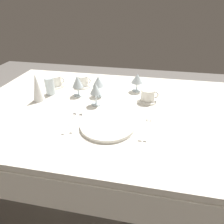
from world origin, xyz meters
The scene contains 19 objects.
ground_plane centered at (0.00, 0.00, 0.00)m, with size 6.00×6.00×0.00m, color slate.
dining_table centered at (0.00, 0.00, 0.66)m, with size 1.80×1.11×0.74m.
dinner_plate centered at (-0.03, -0.21, 0.75)m, with size 0.28×0.28×0.02m, color white.
fork_outer centered at (-0.20, -0.18, 0.74)m, with size 0.03×0.21×0.00m.
fork_inner centered at (-0.24, -0.19, 0.74)m, with size 0.03×0.23×0.00m.
dinner_knife centered at (0.14, -0.19, 0.74)m, with size 0.02×0.21×0.00m.
spoon_soup centered at (0.17, -0.16, 0.74)m, with size 0.03×0.21×0.01m.
saucer_left centered at (0.15, 0.12, 0.74)m, with size 0.12×0.12×0.01m, color white.
coffee_cup_left centered at (0.15, 0.12, 0.78)m, with size 0.11×0.09×0.07m.
saucer_right centered at (-0.51, 0.24, 0.74)m, with size 0.13×0.13×0.01m, color white.
coffee_cup_right centered at (-0.51, 0.24, 0.79)m, with size 0.11×0.09×0.07m.
saucer_far centered at (-0.32, 0.27, 0.74)m, with size 0.13×0.13×0.01m, color white.
coffee_cup_far centered at (-0.32, 0.27, 0.79)m, with size 0.10×0.07×0.07m.
wine_glass_centre centered at (-0.30, 0.12, 0.83)m, with size 0.07×0.07×0.14m.
wine_glass_left centered at (-0.15, 0.02, 0.84)m, with size 0.07×0.07×0.14m.
wine_glass_right centered at (-0.17, 0.14, 0.84)m, with size 0.08×0.08×0.13m.
wine_glass_far centered at (0.07, 0.27, 0.83)m, with size 0.08×0.08×0.13m.
drink_tumbler centered at (-0.49, 0.11, 0.79)m, with size 0.06×0.06×0.11m.
napkin_folded centered at (-0.52, 0.01, 0.83)m, with size 0.07×0.07×0.17m, color white.
Camera 1 is at (0.16, -1.06, 1.33)m, focal length 33.09 mm.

